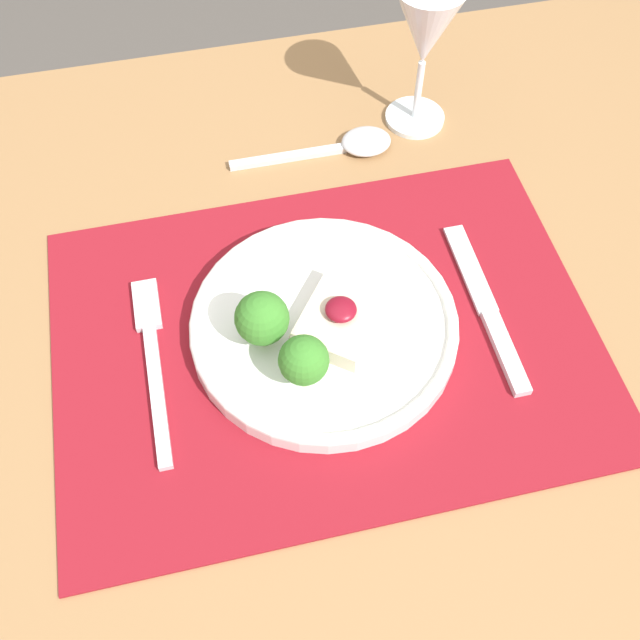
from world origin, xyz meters
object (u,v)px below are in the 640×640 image
Objects in this scene: dinner_plate at (317,325)px; spoon at (352,144)px; wine_glass_near at (426,34)px; knife at (490,316)px; fork at (153,354)px.

spoon is at bearing 68.52° from dinner_plate.
dinner_plate is 0.33m from wine_glass_near.
wine_glass_near is at bearing 89.34° from knife.
fork is 0.43m from wine_glass_near.
wine_glass_near is (0.33, 0.25, 0.11)m from fork.
wine_glass_near reaches higher than fork.
spoon reaches higher than fork.
dinner_plate reaches higher than spoon.
knife is 0.30m from wine_glass_near.
fork is 1.08× the size of spoon.
wine_glass_near is at bearing 56.65° from dinner_plate.
dinner_plate is at bearing -123.35° from wine_glass_near.
fork is at bearing -138.93° from spoon.
knife is 1.08× the size of spoon.
dinner_plate is at bearing -112.91° from spoon.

